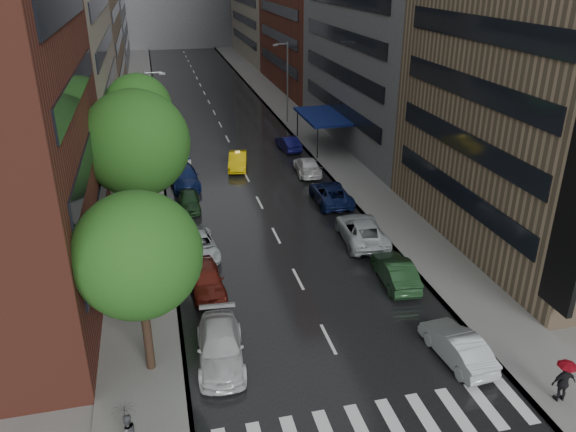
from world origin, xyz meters
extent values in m
plane|color=gray|center=(0.00, 0.00, 0.00)|extent=(220.00, 220.00, 0.00)
cube|color=black|center=(0.00, 50.00, 0.01)|extent=(14.00, 140.00, 0.01)
cube|color=gray|center=(-9.00, 50.00, 0.07)|extent=(4.00, 140.00, 0.15)
cube|color=gray|center=(9.00, 50.00, 0.07)|extent=(4.00, 140.00, 0.15)
cube|color=silver|center=(-0.50, -2.00, 0.01)|extent=(0.55, 2.80, 0.01)
cube|color=silver|center=(0.90, -2.00, 0.01)|extent=(0.55, 2.80, 0.01)
cube|color=silver|center=(2.30, -2.00, 0.01)|extent=(0.55, 2.80, 0.01)
cube|color=silver|center=(3.70, -2.00, 0.01)|extent=(0.55, 2.80, 0.01)
cube|color=silver|center=(5.10, -2.00, 0.01)|extent=(0.55, 2.80, 0.01)
cube|color=silver|center=(6.50, -2.00, 0.01)|extent=(0.55, 2.80, 0.01)
cube|color=#937A5B|center=(-15.00, 64.00, 11.00)|extent=(8.00, 28.00, 22.00)
cube|color=#937A5B|center=(15.00, 12.00, 15.00)|extent=(8.00, 20.00, 30.00)
cube|color=slate|center=(15.00, 36.00, 12.00)|extent=(8.00, 28.00, 24.00)
cube|color=black|center=(11.10, 2.00, 6.50)|extent=(0.30, 2.20, 10.00)
cylinder|color=#382619|center=(-8.60, 3.73, 2.39)|extent=(0.40, 0.40, 4.79)
sphere|color=#1E5116|center=(-8.60, 3.73, 5.98)|extent=(5.47, 5.47, 5.47)
cylinder|color=#382619|center=(-8.60, 16.13, 2.87)|extent=(0.40, 0.40, 5.73)
sphere|color=#1E5116|center=(-8.60, 16.13, 7.16)|extent=(6.55, 6.55, 6.55)
cylinder|color=#382619|center=(-8.60, 30.08, 2.46)|extent=(0.40, 0.40, 4.91)
sphere|color=#1E5116|center=(-8.60, 30.08, 6.14)|extent=(5.61, 5.61, 5.61)
imported|color=#E3BA0B|center=(-0.37, 30.40, 0.74)|extent=(2.42, 4.72, 1.48)
imported|color=silver|center=(-5.40, 3.67, 0.76)|extent=(2.53, 5.39, 1.52)
imported|color=maroon|center=(-5.40, 9.97, 0.78)|extent=(2.08, 4.67, 1.56)
imported|color=silver|center=(-5.40, 14.45, 0.67)|extent=(2.55, 4.96, 1.34)
imported|color=#18361B|center=(-5.40, 22.05, 0.67)|extent=(1.67, 3.96, 1.34)
imported|color=#101D4C|center=(-5.40, 27.19, 0.79)|extent=(2.51, 5.57, 1.58)
imported|color=white|center=(-5.40, 33.62, 0.67)|extent=(1.90, 4.63, 1.34)
imported|color=silver|center=(5.40, 1.12, 0.74)|extent=(1.92, 4.62, 1.49)
imported|color=#19371C|center=(5.40, 8.27, 0.77)|extent=(2.02, 4.80, 1.54)
imported|color=#B4BBBE|center=(5.40, 13.89, 0.80)|extent=(3.18, 6.01, 1.61)
imported|color=#0D1740|center=(5.40, 20.70, 0.77)|extent=(2.73, 5.60, 1.53)
imported|color=white|center=(5.40, 27.56, 0.72)|extent=(2.46, 5.13, 1.44)
imported|color=#11114F|center=(5.40, 34.73, 0.71)|extent=(1.91, 4.44, 1.42)
imported|color=black|center=(-9.48, -0.98, 1.80)|extent=(0.96, 0.98, 0.88)
imported|color=black|center=(8.23, -2.53, 1.06)|extent=(1.09, 0.51, 1.82)
imported|color=#A70C1B|center=(8.23, -2.53, 1.80)|extent=(0.82, 0.82, 0.72)
cylinder|color=gray|center=(-7.80, 30.00, 4.65)|extent=(0.18, 0.18, 9.00)
cube|color=gray|center=(-6.40, 30.00, 8.85)|extent=(0.50, 0.22, 0.16)
cylinder|color=gray|center=(7.80, 45.00, 4.65)|extent=(0.18, 0.18, 9.00)
cube|color=gray|center=(6.40, 45.00, 8.85)|extent=(0.50, 0.22, 0.16)
cube|color=navy|center=(9.00, 35.00, 3.15)|extent=(4.00, 8.00, 0.25)
cylinder|color=black|center=(7.40, 31.20, 1.65)|extent=(0.12, 0.12, 3.00)
cylinder|color=black|center=(7.40, 38.80, 1.65)|extent=(0.12, 0.12, 3.00)
camera|label=1|loc=(-7.35, -17.82, 17.08)|focal=35.00mm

